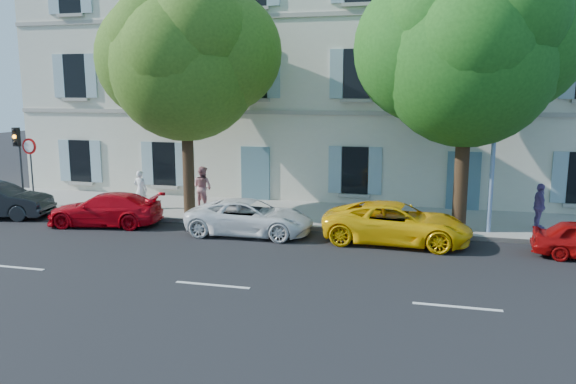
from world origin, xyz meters
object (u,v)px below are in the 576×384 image
(tree_right, at_px, (468,58))
(tree_left, at_px, (185,66))
(pedestrian_c, at_px, (539,206))
(street_lamp, at_px, (497,105))
(pedestrian_b, at_px, (203,187))
(traffic_light, at_px, (18,149))
(car_yellow_supercar, at_px, (397,223))
(road_sign, at_px, (30,158))
(car_white_coupe, at_px, (250,217))
(car_red_coupe, at_px, (105,209))
(pedestrian_a, at_px, (141,190))

(tree_right, bearing_deg, tree_left, 178.18)
(tree_left, relative_size, pedestrian_c, 5.49)
(tree_left, bearing_deg, street_lamp, -2.26)
(pedestrian_b, bearing_deg, street_lamp, -169.56)
(traffic_light, distance_m, pedestrian_b, 7.81)
(car_yellow_supercar, relative_size, road_sign, 1.67)
(car_white_coupe, xyz_separation_m, street_lamp, (7.97, 1.63, 3.83))
(street_lamp, bearing_deg, traffic_light, 179.92)
(tree_right, distance_m, traffic_light, 17.89)
(traffic_light, xyz_separation_m, road_sign, (0.58, -0.03, -0.32))
(car_red_coupe, relative_size, road_sign, 1.46)
(car_yellow_supercar, xyz_separation_m, traffic_light, (-15.56, 1.53, 1.86))
(car_red_coupe, xyz_separation_m, pedestrian_a, (0.11, 2.45, 0.33))
(traffic_light, height_order, street_lamp, street_lamp)
(car_yellow_supercar, xyz_separation_m, pedestrian_b, (-8.03, 2.97, 0.35))
(traffic_light, height_order, pedestrian_c, traffic_light)
(car_white_coupe, distance_m, traffic_light, 10.87)
(car_white_coupe, xyz_separation_m, car_yellow_supercar, (4.98, 0.13, 0.06))
(street_lamp, xyz_separation_m, pedestrian_c, (1.72, 1.04, -3.49))
(car_white_coupe, xyz_separation_m, road_sign, (-9.99, 1.63, 1.60))
(car_red_coupe, distance_m, tree_right, 13.78)
(road_sign, bearing_deg, car_red_coupe, -20.89)
(traffic_light, distance_m, street_lamp, 18.64)
(tree_right, relative_size, pedestrian_c, 5.63)
(car_red_coupe, bearing_deg, car_yellow_supercar, 82.05)
(tree_left, xyz_separation_m, road_sign, (-6.81, -0.44, -3.62))
(car_white_coupe, xyz_separation_m, pedestrian_a, (-5.47, 2.40, 0.33))
(tree_right, bearing_deg, street_lamp, -6.76)
(street_lamp, xyz_separation_m, pedestrian_b, (-11.02, 1.47, -3.42))
(road_sign, bearing_deg, street_lamp, 0.00)
(pedestrian_a, xyz_separation_m, pedestrian_b, (2.43, 0.70, 0.08))
(tree_left, xyz_separation_m, pedestrian_c, (12.88, 0.60, -4.87))
(traffic_light, relative_size, pedestrian_b, 1.89)
(car_yellow_supercar, relative_size, pedestrian_b, 2.75)
(car_red_coupe, relative_size, traffic_light, 1.27)
(car_red_coupe, height_order, pedestrian_a, pedestrian_a)
(car_white_coupe, bearing_deg, street_lamp, -80.16)
(tree_left, bearing_deg, car_red_coupe, -138.53)
(car_white_coupe, bearing_deg, pedestrian_c, -76.33)
(pedestrian_a, relative_size, pedestrian_b, 0.91)
(tree_right, bearing_deg, road_sign, -179.61)
(car_white_coupe, height_order, street_lamp, street_lamp)
(tree_right, height_order, pedestrian_c, tree_right)
(traffic_light, distance_m, road_sign, 0.66)
(car_yellow_supercar, height_order, street_lamp, street_lamp)
(tree_right, bearing_deg, car_red_coupe, -171.85)
(car_white_coupe, bearing_deg, car_yellow_supercar, -90.30)
(car_yellow_supercar, bearing_deg, tree_left, 78.82)
(pedestrian_c, bearing_deg, pedestrian_a, 82.63)
(car_yellow_supercar, xyz_separation_m, tree_left, (-8.17, 1.95, 5.16))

